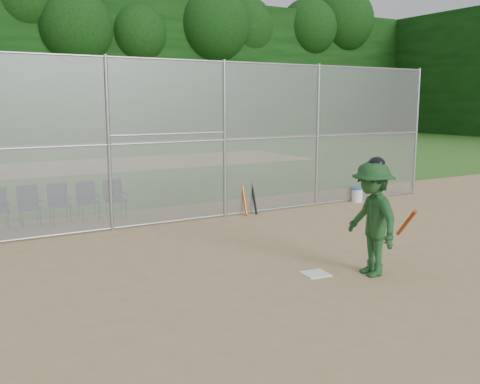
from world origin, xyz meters
TOP-DOWN VIEW (x-y plane):
  - ground at (0.00, 0.00)m, footprint 100.00×100.00m
  - grass_strip at (0.00, 18.00)m, footprint 100.00×100.00m
  - dirt_patch_far at (0.00, 18.00)m, footprint 24.00×24.00m
  - backstop_fence at (0.00, 5.00)m, footprint 16.09×0.09m
  - treeline at (0.00, 20.00)m, footprint 81.00×60.00m
  - home_plate at (0.08, 0.04)m, footprint 0.47×0.47m
  - batter_at_plate at (0.90, -0.44)m, footprint 1.06×1.43m
  - water_cooler at (5.42, 4.82)m, footprint 0.34×0.34m
  - spare_bats at (1.70, 4.92)m, footprint 0.36×0.32m
  - chair_4 at (-3.57, 6.42)m, footprint 0.54×0.52m
  - chair_5 at (-2.86, 6.42)m, footprint 0.54×0.52m
  - chair_6 at (-2.16, 6.42)m, footprint 0.54×0.52m
  - chair_7 at (-1.46, 6.42)m, footprint 0.54×0.52m

SIDE VIEW (x-z plane):
  - ground at x=0.00m, z-range 0.00..0.00m
  - grass_strip at x=0.00m, z-range 0.01..0.01m
  - dirt_patch_far at x=0.00m, z-range 0.01..0.01m
  - home_plate at x=0.08m, z-range 0.00..0.02m
  - water_cooler at x=5.42m, z-range 0.00..0.43m
  - spare_bats at x=1.70m, z-range 0.00..0.83m
  - chair_4 at x=-3.57m, z-range 0.00..0.96m
  - chair_5 at x=-2.86m, z-range 0.00..0.96m
  - chair_6 at x=-2.16m, z-range 0.00..0.96m
  - chair_7 at x=-1.46m, z-range 0.00..0.96m
  - batter_at_plate at x=0.90m, z-range -0.03..2.02m
  - backstop_fence at x=0.00m, z-range 0.07..4.07m
  - treeline at x=0.00m, z-range 0.00..11.00m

